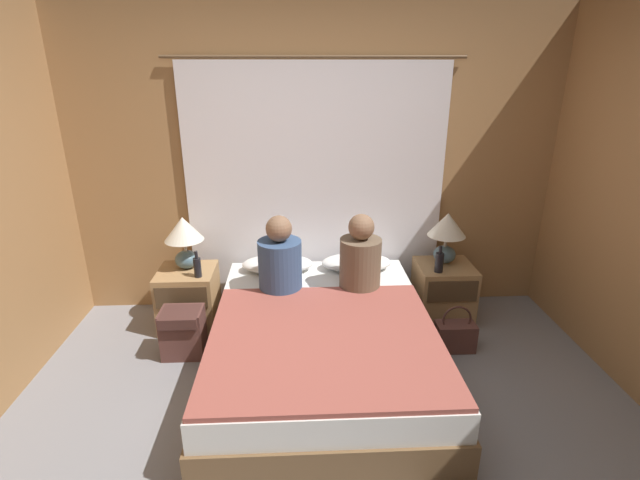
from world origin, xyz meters
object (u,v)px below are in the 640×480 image
bed (322,346)px  pillow_left (277,264)px  nightstand_right (443,292)px  beer_bottle_on_left_stand (197,267)px  lamp_left (184,235)px  lamp_right (447,231)px  handbag_on_floor (455,335)px  pillow_right (356,262)px  backpack_on_floor (183,330)px  nightstand_left (189,298)px  beer_bottle_on_right_stand (439,262)px  person_right_in_bed (360,258)px  person_left_in_bed (280,261)px

bed → pillow_left: pillow_left is taller
bed → nightstand_right: 1.27m
beer_bottle_on_left_stand → pillow_left: bearing=17.8°
lamp_left → lamp_right: same height
nightstand_right → pillow_left: size_ratio=0.85×
beer_bottle_on_left_stand → handbag_on_floor: bearing=-10.1°
pillow_right → backpack_on_floor: 1.46m
nightstand_left → pillow_right: (1.38, 0.08, 0.25)m
backpack_on_floor → pillow_right: bearing=20.9°
nightstand_right → handbag_on_floor: nightstand_right is taller
pillow_right → nightstand_right: bearing=-6.0°
pillow_left → backpack_on_floor: pillow_left is taller
bed → beer_bottle_on_left_stand: bearing=147.7°
nightstand_right → bed: bearing=-146.2°
pillow_right → handbag_on_floor: 0.96m
lamp_left → pillow_left: size_ratio=0.74×
handbag_on_floor → pillow_left: bearing=157.9°
backpack_on_floor → beer_bottle_on_right_stand: bearing=9.1°
handbag_on_floor → lamp_right: bearing=86.0°
lamp_left → beer_bottle_on_left_stand: 0.29m
pillow_right → person_right_in_bed: (-0.02, -0.35, 0.18)m
lamp_right → beer_bottle_on_right_stand: bearing=-118.3°
pillow_right → person_right_in_bed: bearing=-93.0°
nightstand_right → pillow_right: size_ratio=0.85×
lamp_left → person_right_in_bed: bearing=-13.7°
person_right_in_bed → handbag_on_floor: (0.71, -0.20, -0.56)m
lamp_left → pillow_left: bearing=1.1°
bed → backpack_on_floor: bearing=164.8°
pillow_left → beer_bottle_on_left_stand: bearing=-162.2°
bed → handbag_on_floor: 1.05m
lamp_right → person_left_in_bed: 1.39m
bed → nightstand_left: bearing=146.2°
pillow_right → beer_bottle_on_right_stand: size_ratio=2.65×
nightstand_left → pillow_right: 1.41m
person_left_in_bed → backpack_on_floor: person_left_in_bed is taller
backpack_on_floor → lamp_right: bearing=13.5°
handbag_on_floor → pillow_right: bearing=141.8°
bed → lamp_right: size_ratio=4.57×
bed → pillow_right: 0.90m
nightstand_left → pillow_left: size_ratio=0.85×
lamp_right → beer_bottle_on_left_stand: (-1.99, -0.18, -0.20)m
pillow_right → pillow_left: bearing=180.0°
pillow_right → person_right_in_bed: 0.39m
lamp_left → person_right_in_bed: 1.41m
nightstand_right → lamp_right: lamp_right is taller
bed → lamp_left: lamp_left is taller
beer_bottle_on_right_stand → backpack_on_floor: 2.03m
nightstand_right → lamp_right: 0.53m
person_left_in_bed → beer_bottle_on_right_stand: bearing=7.0°
beer_bottle_on_right_stand → backpack_on_floor: bearing=-170.9°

